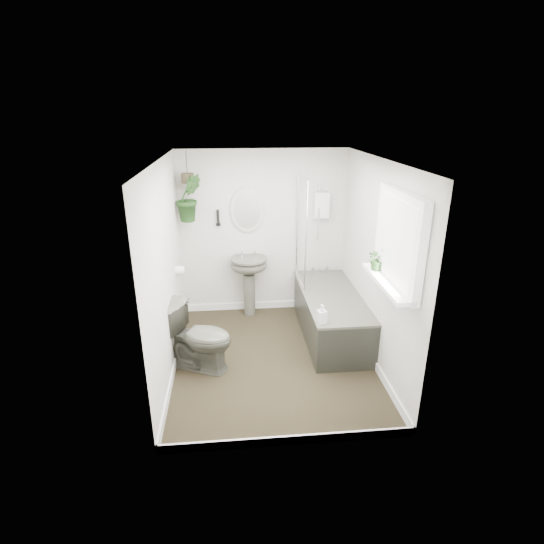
{
  "coord_description": "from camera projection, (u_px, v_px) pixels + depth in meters",
  "views": [
    {
      "loc": [
        -0.44,
        -4.31,
        2.77
      ],
      "look_at": [
        0.0,
        0.15,
        1.05
      ],
      "focal_mm": 28.0,
      "sensor_mm": 36.0,
      "label": 1
    }
  ],
  "objects": [
    {
      "name": "bathtub",
      "position": [
        331.0,
        315.0,
        5.47
      ],
      "size": [
        0.72,
        1.72,
        0.58
      ],
      "primitive_type": null,
      "color": "#4B4C41",
      "rests_on": "floor"
    },
    {
      "name": "skirting",
      "position": [
        273.0,
        355.0,
        5.02
      ],
      "size": [
        2.3,
        2.8,
        0.1
      ],
      "primitive_type": "cube",
      "color": "white",
      "rests_on": "floor"
    },
    {
      "name": "pedestal_sink",
      "position": [
        249.0,
        286.0,
        5.99
      ],
      "size": [
        0.52,
        0.45,
        0.87
      ],
      "primitive_type": null,
      "rotation": [
        0.0,
        0.0,
        0.03
      ],
      "color": "#4B4C41",
      "rests_on": "floor"
    },
    {
      "name": "window_recess",
      "position": [
        399.0,
        240.0,
        3.89
      ],
      "size": [
        0.08,
        1.0,
        0.9
      ],
      "primitive_type": "cube",
      "color": "white",
      "rests_on": "wall_right"
    },
    {
      "name": "oval_mirror",
      "position": [
        247.0,
        210.0,
        5.75
      ],
      "size": [
        0.46,
        0.03,
        0.62
      ],
      "primitive_type": "ellipsoid",
      "color": "beige",
      "rests_on": "wall_back"
    },
    {
      "name": "toilet",
      "position": [
        199.0,
        337.0,
        4.75
      ],
      "size": [
        0.87,
        0.7,
        0.78
      ],
      "primitive_type": "imported",
      "rotation": [
        0.0,
        0.0,
        1.16
      ],
      "color": "#4B4C41",
      "rests_on": "floor"
    },
    {
      "name": "sill_plant",
      "position": [
        378.0,
        259.0,
        4.27
      ],
      "size": [
        0.25,
        0.23,
        0.23
      ],
      "primitive_type": "imported",
      "rotation": [
        0.0,
        0.0,
        0.23
      ],
      "color": "black",
      "rests_on": "window_sill"
    },
    {
      "name": "hanging_pot",
      "position": [
        188.0,
        178.0,
        5.34
      ],
      "size": [
        0.16,
        0.16,
        0.12
      ],
      "primitive_type": "cylinder",
      "color": "#3D3321",
      "rests_on": "ceiling"
    },
    {
      "name": "window_blinds",
      "position": [
        394.0,
        240.0,
        3.89
      ],
      "size": [
        0.01,
        0.86,
        0.76
      ],
      "primitive_type": "cube",
      "color": "white",
      "rests_on": "wall_right"
    },
    {
      "name": "floor",
      "position": [
        273.0,
        360.0,
        5.04
      ],
      "size": [
        2.3,
        2.8,
        0.02
      ],
      "primitive_type": "cube",
      "color": "black",
      "rests_on": "ground"
    },
    {
      "name": "shower_box",
      "position": [
        322.0,
        205.0,
        5.8
      ],
      "size": [
        0.2,
        0.1,
        0.35
      ],
      "primitive_type": "cube",
      "color": "white",
      "rests_on": "wall_back"
    },
    {
      "name": "hanging_plant",
      "position": [
        189.0,
        198.0,
        5.43
      ],
      "size": [
        0.41,
        0.37,
        0.61
      ],
      "primitive_type": "imported",
      "rotation": [
        0.0,
        0.0,
        0.33
      ],
      "color": "black",
      "rests_on": "ceiling"
    },
    {
      "name": "soap_bottle",
      "position": [
        322.0,
        314.0,
        4.63
      ],
      "size": [
        0.12,
        0.12,
        0.21
      ],
      "primitive_type": "imported",
      "rotation": [
        0.0,
        0.0,
        0.25
      ],
      "color": "black",
      "rests_on": "bathtub"
    },
    {
      "name": "bath_screen",
      "position": [
        301.0,
        231.0,
        5.54
      ],
      "size": [
        0.04,
        0.72,
        1.4
      ],
      "primitive_type": null,
      "color": "silver",
      "rests_on": "bathtub"
    },
    {
      "name": "wall_right",
      "position": [
        377.0,
        265.0,
        4.73
      ],
      "size": [
        0.02,
        2.8,
        2.3
      ],
      "primitive_type": "cube",
      "color": "silver",
      "rests_on": "ground"
    },
    {
      "name": "ceiling",
      "position": [
        273.0,
        159.0,
        4.21
      ],
      "size": [
        2.3,
        2.8,
        0.02
      ],
      "primitive_type": "cube",
      "color": "white",
      "rests_on": "ground"
    },
    {
      "name": "wall_back",
      "position": [
        263.0,
        233.0,
        5.93
      ],
      "size": [
        2.3,
        0.02,
        2.3
      ],
      "primitive_type": "cube",
      "color": "silver",
      "rests_on": "ground"
    },
    {
      "name": "toilet_roll_holder",
      "position": [
        180.0,
        271.0,
        5.27
      ],
      "size": [
        0.11,
        0.11,
        0.11
      ],
      "primitive_type": "cylinder",
      "rotation": [
        0.0,
        1.57,
        0.0
      ],
      "color": "white",
      "rests_on": "wall_left"
    },
    {
      "name": "wall_front",
      "position": [
        291.0,
        331.0,
        3.32
      ],
      "size": [
        2.3,
        0.02,
        2.3
      ],
      "primitive_type": "cube",
      "color": "silver",
      "rests_on": "ground"
    },
    {
      "name": "window_sill",
      "position": [
        387.0,
        282.0,
        4.04
      ],
      "size": [
        0.18,
        1.0,
        0.04
      ],
      "primitive_type": "cube",
      "color": "white",
      "rests_on": "wall_right"
    },
    {
      "name": "wall_left",
      "position": [
        165.0,
        272.0,
        4.52
      ],
      "size": [
        0.02,
        2.8,
        2.3
      ],
      "primitive_type": "cube",
      "color": "silver",
      "rests_on": "ground"
    },
    {
      "name": "wall_sconce",
      "position": [
        218.0,
        218.0,
        5.74
      ],
      "size": [
        0.04,
        0.04,
        0.22
      ],
      "primitive_type": "cylinder",
      "color": "black",
      "rests_on": "wall_back"
    }
  ]
}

